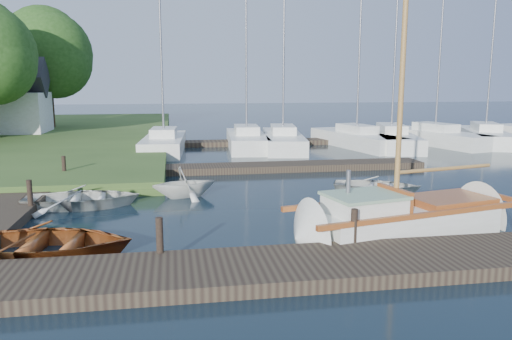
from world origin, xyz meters
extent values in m
plane|color=black|center=(0.00, 0.00, 0.00)|extent=(160.00, 160.00, 0.00)
cube|color=#2C221A|center=(0.00, -6.00, 0.15)|extent=(18.00, 2.20, 0.30)
cube|color=#2C221A|center=(-8.00, 2.00, 0.15)|extent=(2.20, 18.00, 0.30)
cube|color=#2C221A|center=(2.00, 6.50, 0.15)|extent=(14.00, 1.60, 0.30)
cube|color=#2C221A|center=(10.00, 16.00, 0.15)|extent=(30.00, 1.60, 0.30)
cylinder|color=black|center=(-3.00, -5.00, 0.70)|extent=(0.16, 0.16, 0.80)
cylinder|color=black|center=(1.50, -5.00, 0.70)|extent=(0.16, 0.16, 0.80)
cylinder|color=black|center=(-7.00, 0.00, 0.70)|extent=(0.16, 0.16, 0.80)
cylinder|color=black|center=(-7.00, 5.00, 0.70)|extent=(0.16, 0.16, 0.80)
cube|color=silver|center=(3.35, -3.64, 0.23)|extent=(5.31, 3.03, 0.90)
cone|color=silver|center=(6.32, -2.98, 0.23)|extent=(1.69, 2.19, 1.96)
cone|color=silver|center=(0.47, -4.28, 0.23)|extent=(1.40, 2.13, 1.96)
cube|color=brown|center=(3.14, -2.72, 0.74)|extent=(6.08, 1.46, 0.14)
cube|color=brown|center=(3.55, -4.56, 0.74)|extent=(6.08, 1.46, 0.14)
cube|color=brown|center=(6.67, -2.90, 0.74)|extent=(0.36, 1.10, 0.14)
cube|color=silver|center=(2.18, -3.90, 0.90)|extent=(2.06, 1.76, 0.44)
cube|color=#91B490|center=(2.18, -3.90, 1.15)|extent=(2.18, 1.88, 0.08)
cube|color=brown|center=(3.10, -3.69, 0.98)|extent=(0.42, 1.39, 0.60)
cylinder|color=slate|center=(1.82, -3.67, 1.48)|extent=(0.12, 0.12, 0.60)
cube|color=brown|center=(4.91, -3.29, 0.78)|extent=(2.47, 1.94, 0.20)
cylinder|color=olive|center=(3.15, -3.68, 4.88)|extent=(0.14, 0.14, 8.40)
cylinder|color=olive|center=(4.71, -3.33, 1.68)|extent=(3.15, 0.79, 0.10)
imported|color=brown|center=(-5.73, -3.98, 0.43)|extent=(4.55, 3.54, 0.87)
imported|color=silver|center=(-5.62, 0.81, 0.38)|extent=(3.67, 2.63, 0.76)
imported|color=silver|center=(-2.29, 1.69, 0.60)|extent=(2.67, 2.45, 1.19)
imported|color=silver|center=(4.77, 1.32, 0.32)|extent=(3.76, 3.30, 0.65)
cube|color=silver|center=(-3.15, 13.56, 0.45)|extent=(2.72, 7.45, 0.90)
cube|color=silver|center=(-3.15, 13.56, 1.15)|extent=(1.58, 2.65, 0.50)
cylinder|color=slate|center=(-3.15, 13.56, 6.25)|extent=(0.12, 0.12, 10.71)
cube|color=silver|center=(1.84, 14.41, 0.45)|extent=(2.76, 7.76, 0.90)
cube|color=silver|center=(1.84, 14.41, 1.15)|extent=(1.59, 2.76, 0.50)
cylinder|color=slate|center=(1.84, 14.41, 5.69)|extent=(0.12, 0.12, 9.58)
cube|color=silver|center=(4.07, 14.16, 0.45)|extent=(3.43, 8.72, 0.90)
cube|color=silver|center=(4.07, 14.16, 1.15)|extent=(1.82, 3.15, 0.50)
cylinder|color=slate|center=(4.07, 14.16, 5.76)|extent=(0.12, 0.12, 9.71)
cube|color=silver|center=(8.73, 13.88, 0.45)|extent=(3.81, 8.37, 0.90)
cube|color=silver|center=(8.73, 13.88, 1.15)|extent=(1.95, 3.06, 0.50)
cylinder|color=slate|center=(8.73, 13.88, 6.49)|extent=(0.12, 0.12, 11.19)
cube|color=silver|center=(11.05, 13.89, 0.45)|extent=(4.33, 9.50, 0.90)
cube|color=silver|center=(11.05, 13.89, 1.15)|extent=(2.13, 3.47, 0.50)
cylinder|color=slate|center=(11.05, 13.89, 5.76)|extent=(0.12, 0.12, 9.72)
cube|color=silver|center=(14.21, 14.18, 0.45)|extent=(4.22, 8.52, 0.90)
cube|color=silver|center=(14.21, 14.18, 1.15)|extent=(2.08, 3.14, 0.50)
cylinder|color=slate|center=(14.21, 14.18, 5.76)|extent=(0.12, 0.12, 9.73)
cube|color=silver|center=(17.62, 13.89, 0.45)|extent=(4.96, 8.27, 0.90)
cube|color=silver|center=(17.62, 13.89, 1.15)|extent=(2.32, 3.12, 0.50)
cylinder|color=slate|center=(17.62, 13.89, 6.02)|extent=(0.12, 0.12, 10.23)
cube|color=silver|center=(-14.00, 22.00, 1.90)|extent=(5.00, 4.00, 2.80)
cube|color=#2D2D33|center=(-14.00, 22.00, 4.34)|extent=(5.25, 2.88, 2.88)
cylinder|color=#332114|center=(-12.00, 26.00, 2.34)|extent=(0.36, 0.36, 3.67)
sphere|color=#1F4514|center=(-12.00, 26.00, 6.11)|extent=(6.73, 6.73, 6.73)
sphere|color=#1F4514|center=(-11.50, 25.70, 5.60)|extent=(5.71, 5.71, 5.71)
sphere|color=#1F4514|center=(-12.40, 26.40, 6.82)|extent=(6.12, 6.12, 6.12)
camera|label=1|loc=(-2.65, -15.78, 4.03)|focal=35.00mm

